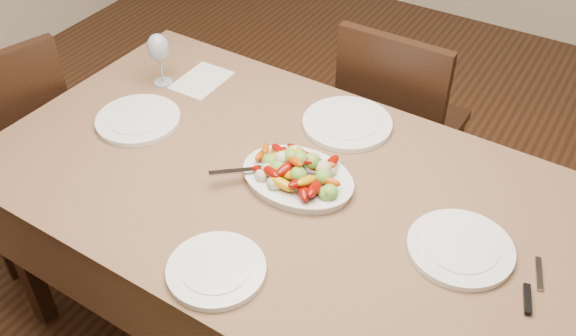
% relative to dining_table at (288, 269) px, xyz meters
% --- Properties ---
extents(dining_table, '(1.87, 1.09, 0.76)m').
position_rel_dining_table_xyz_m(dining_table, '(0.00, 0.00, 0.00)').
color(dining_table, brown).
rests_on(dining_table, ground).
extents(chair_far, '(0.42, 0.42, 0.95)m').
position_rel_dining_table_xyz_m(chair_far, '(0.04, 0.83, 0.10)').
color(chair_far, black).
rests_on(chair_far, ground).
extents(chair_left, '(0.52, 0.52, 0.95)m').
position_rel_dining_table_xyz_m(chair_left, '(-1.21, -0.10, 0.10)').
color(chair_left, black).
rests_on(chair_left, ground).
extents(serving_platter, '(0.34, 0.26, 0.02)m').
position_rel_dining_table_xyz_m(serving_platter, '(0.02, 0.02, 0.39)').
color(serving_platter, white).
rests_on(serving_platter, dining_table).
extents(roasted_vegetables, '(0.28, 0.19, 0.09)m').
position_rel_dining_table_xyz_m(roasted_vegetables, '(0.02, 0.02, 0.45)').
color(roasted_vegetables, '#750902').
rests_on(roasted_vegetables, serving_platter).
extents(serving_spoon, '(0.24, 0.24, 0.03)m').
position_rel_dining_table_xyz_m(serving_spoon, '(-0.05, -0.02, 0.43)').
color(serving_spoon, '#9EA0A8').
rests_on(serving_spoon, serving_platter).
extents(plate_left, '(0.28, 0.28, 0.02)m').
position_rel_dining_table_xyz_m(plate_left, '(-0.58, 0.01, 0.39)').
color(plate_left, white).
rests_on(plate_left, dining_table).
extents(plate_right, '(0.28, 0.28, 0.02)m').
position_rel_dining_table_xyz_m(plate_right, '(0.52, 0.01, 0.39)').
color(plate_right, white).
rests_on(plate_right, dining_table).
extents(plate_far, '(0.29, 0.29, 0.02)m').
position_rel_dining_table_xyz_m(plate_far, '(0.02, 0.34, 0.39)').
color(plate_far, white).
rests_on(plate_far, dining_table).
extents(plate_near, '(0.25, 0.25, 0.02)m').
position_rel_dining_table_xyz_m(plate_near, '(0.02, -0.38, 0.39)').
color(plate_near, white).
rests_on(plate_near, dining_table).
extents(wine_glass, '(0.08, 0.08, 0.20)m').
position_rel_dining_table_xyz_m(wine_glass, '(-0.66, 0.23, 0.48)').
color(wine_glass, '#8C99A5').
rests_on(wine_glass, dining_table).
extents(menu_card, '(0.15, 0.21, 0.00)m').
position_rel_dining_table_xyz_m(menu_card, '(-0.56, 0.32, 0.38)').
color(menu_card, silver).
rests_on(menu_card, dining_table).
extents(table_knife, '(0.08, 0.20, 0.01)m').
position_rel_dining_table_xyz_m(table_knife, '(0.72, -0.02, 0.38)').
color(table_knife, '#9EA0A8').
rests_on(table_knife, dining_table).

